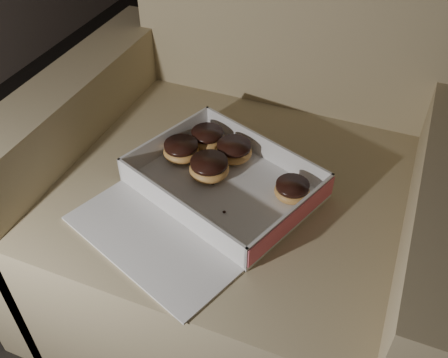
% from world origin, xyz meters
% --- Properties ---
extents(armchair, '(0.99, 0.83, 1.03)m').
position_xyz_m(armchair, '(-0.59, 0.36, 0.32)').
color(armchair, '#978460').
rests_on(armchair, floor).
extents(bakery_box, '(0.49, 0.53, 0.06)m').
position_xyz_m(bakery_box, '(-0.61, 0.21, 0.47)').
color(bakery_box, silver).
rests_on(bakery_box, armchair).
extents(donut_a, '(0.08, 0.08, 0.04)m').
position_xyz_m(donut_a, '(-0.69, 0.36, 0.49)').
color(donut_a, '#CB8746').
rests_on(donut_a, bakery_box).
extents(donut_b, '(0.08, 0.08, 0.04)m').
position_xyz_m(donut_b, '(-0.72, 0.30, 0.49)').
color(donut_b, '#CB8746').
rests_on(donut_b, bakery_box).
extents(donut_c, '(0.08, 0.08, 0.04)m').
position_xyz_m(donut_c, '(-0.61, 0.34, 0.49)').
color(donut_c, '#CB8746').
rests_on(donut_c, bakery_box).
extents(donut_d, '(0.07, 0.07, 0.04)m').
position_xyz_m(donut_d, '(-0.45, 0.27, 0.49)').
color(donut_d, '#CB8746').
rests_on(donut_d, bakery_box).
extents(donut_e, '(0.09, 0.09, 0.04)m').
position_xyz_m(donut_e, '(-0.64, 0.26, 0.49)').
color(donut_e, '#CB8746').
rests_on(donut_e, bakery_box).
extents(crumb_a, '(0.01, 0.01, 0.00)m').
position_xyz_m(crumb_a, '(-0.62, 0.24, 0.47)').
color(crumb_a, black).
rests_on(crumb_a, bakery_box).
extents(crumb_b, '(0.01, 0.01, 0.00)m').
position_xyz_m(crumb_b, '(-0.57, 0.17, 0.47)').
color(crumb_b, black).
rests_on(crumb_b, bakery_box).
extents(crumb_c, '(0.01, 0.01, 0.00)m').
position_xyz_m(crumb_c, '(-0.71, 0.18, 0.47)').
color(crumb_c, black).
rests_on(crumb_c, bakery_box).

